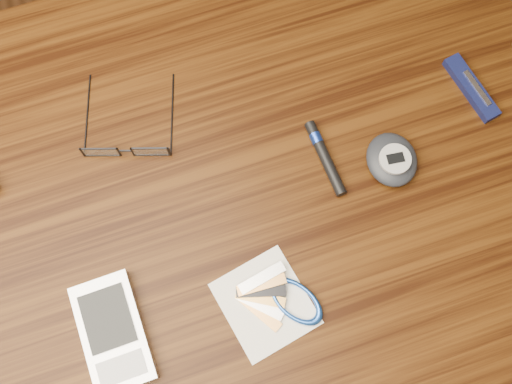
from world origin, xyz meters
TOP-DOWN VIEW (x-y plane):
  - ground at (0.00, 0.00)m, footprint 3.80×3.80m
  - desk at (0.00, 0.00)m, footprint 1.00×0.70m
  - eyeglasses at (-0.10, 0.10)m, footprint 0.14×0.14m
  - pda_phone at (-0.18, -0.10)m, footprint 0.07×0.13m
  - pedometer at (0.20, -0.02)m, footprint 0.07×0.08m
  - notepad_keys at (0.01, -0.13)m, footprint 0.13×0.12m
  - pocket_knife at (0.33, 0.04)m, footprint 0.04×0.10m
  - black_blue_pen at (0.12, 0.02)m, footprint 0.02×0.10m

SIDE VIEW (x-z plane):
  - ground at x=0.00m, z-range 0.00..0.00m
  - desk at x=0.00m, z-range 0.27..1.02m
  - notepad_keys at x=0.01m, z-range 0.75..0.76m
  - pocket_knife at x=0.33m, z-range 0.75..0.76m
  - black_blue_pen at x=0.12m, z-range 0.75..0.76m
  - pda_phone at x=-0.18m, z-range 0.75..0.77m
  - eyeglasses at x=-0.10m, z-range 0.75..0.77m
  - pedometer at x=0.20m, z-range 0.75..0.78m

